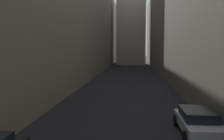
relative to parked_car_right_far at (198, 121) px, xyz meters
The scene contains 4 objects.
ground_plane 24.40m from the parked_car_right_far, 100.39° to the left, with size 264.00×264.00×0.00m, color black.
building_block_left 32.17m from the parked_car_right_far, 122.61° to the left, with size 13.45×108.00×19.73m, color gray.
building_block_right 28.18m from the parked_car_right_far, 76.29° to the left, with size 10.48×108.00×19.22m, color #60594F.
parked_car_right_far is the anchor object (origin of this frame).
Camera 1 is at (0.93, 10.01, 4.69)m, focal length 41.23 mm.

